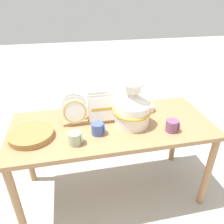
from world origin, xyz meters
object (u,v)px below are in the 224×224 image
Objects in this scene: mug_plum_glaze at (172,126)px; ceramic_vase at (132,107)px; mug_sage_glaze at (76,138)px; fruit_bowl at (147,107)px; dish_rack_square_plates at (101,111)px; dish_rack_round_plates at (75,113)px; mug_cobalt_glaze at (98,129)px; wicker_charger_stack at (31,135)px.

ceramic_vase is at bearing 149.62° from mug_plum_glaze.
ceramic_vase is 0.49m from mug_sage_glaze.
mug_plum_glaze and mug_sage_glaze have the same top height.
mug_sage_glaze is at bearing -151.11° from fruit_bowl.
dish_rack_round_plates is at bearing -179.82° from dish_rack_square_plates.
mug_sage_glaze is (-0.45, -0.17, -0.10)m from ceramic_vase.
dish_rack_round_plates is 1.69× the size of fruit_bowl.
ceramic_vase is 0.45m from dish_rack_round_plates.
dish_rack_square_plates is at bearing 153.32° from ceramic_vase.
fruit_bowl is at bearing 29.63° from mug_cobalt_glaze.
mug_cobalt_glaze is 0.75× the size of fruit_bowl.
dish_rack_round_plates reaches higher than mug_cobalt_glaze.
dish_rack_square_plates is 0.21m from mug_cobalt_glaze.
mug_sage_glaze is (0.31, -0.14, 0.02)m from wicker_charger_stack.
ceramic_vase is 2.74× the size of fruit_bowl.
mug_sage_glaze reaches higher than wicker_charger_stack.
dish_rack_round_plates is at bearing 165.35° from ceramic_vase.
ceramic_vase is at bearing 20.47° from mug_sage_glaze.
fruit_bowl is (0.64, 0.35, -0.01)m from mug_sage_glaze.
mug_cobalt_glaze is 0.55m from mug_plum_glaze.
mug_sage_glaze is at bearing -128.13° from dish_rack_square_plates.
wicker_charger_stack is (-0.76, -0.03, -0.13)m from ceramic_vase.
mug_plum_glaze is at bearing -7.81° from mug_cobalt_glaze.
mug_sage_glaze is at bearing -159.53° from ceramic_vase.
dish_rack_round_plates is 2.23× the size of mug_plum_glaze.
wicker_charger_stack is 0.34m from mug_sage_glaze.
ceramic_vase is at bearing 16.40° from mug_cobalt_glaze.
dish_rack_square_plates reaches higher than fruit_bowl.
ceramic_vase is 1.14× the size of wicker_charger_stack.
fruit_bowl is at bearing 102.74° from mug_plum_glaze.
mug_cobalt_glaze is 1.00× the size of mug_plum_glaze.
dish_rack_round_plates reaches higher than dish_rack_square_plates.
fruit_bowl reaches higher than mug_plum_glaze.
fruit_bowl is (0.19, 0.19, -0.11)m from ceramic_vase.
wicker_charger_stack is 0.97m from fruit_bowl.
mug_sage_glaze is at bearing -179.22° from mug_plum_glaze.
mug_sage_glaze is (-0.22, -0.28, -0.03)m from dish_rack_square_plates.
dish_rack_square_plates reaches higher than wicker_charger_stack.
mug_cobalt_glaze is (0.15, -0.20, -0.04)m from dish_rack_round_plates.
dish_rack_square_plates reaches higher than mug_plum_glaze.
dish_rack_round_plates is at bearing 158.92° from mug_plum_glaze.
dish_rack_round_plates is 2.23× the size of mug_cobalt_glaze.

